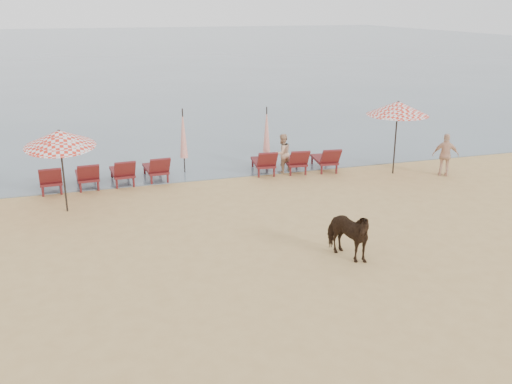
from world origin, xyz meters
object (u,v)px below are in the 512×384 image
at_px(umbrella_open_right, 398,108).
at_px(umbrella_closed_right, 267,130).
at_px(beachgoer_right_a, 282,153).
at_px(lounger_cluster_right, 295,160).
at_px(beachgoer_right_b, 446,155).
at_px(lounger_cluster_left, 105,173).
at_px(umbrella_open_left_b, 59,138).
at_px(umbrella_closed_left, 183,134).
at_px(cow, 347,234).

distance_m(umbrella_open_right, umbrella_closed_right, 4.99).
bearing_deg(beachgoer_right_a, lounger_cluster_right, 144.02).
relative_size(beachgoer_right_a, beachgoer_right_b, 0.93).
height_order(lounger_cluster_left, umbrella_closed_right, umbrella_closed_right).
bearing_deg(umbrella_open_left_b, beachgoer_right_b, 1.36).
bearing_deg(beachgoer_right_a, beachgoer_right_b, 139.93).
relative_size(lounger_cluster_left, umbrella_closed_right, 1.88).
bearing_deg(umbrella_closed_left, cow, -74.35).
bearing_deg(umbrella_closed_left, umbrella_open_right, -18.02).
relative_size(lounger_cluster_right, beachgoer_right_b, 2.09).
height_order(umbrella_open_right, umbrella_closed_left, umbrella_open_right).
xyz_separation_m(umbrella_open_right, beachgoer_right_a, (-3.96, 1.39, -1.74)).
xyz_separation_m(lounger_cluster_left, umbrella_open_right, (10.46, -1.62, 2.00)).
relative_size(lounger_cluster_right, umbrella_open_left_b, 1.25).
height_order(cow, beachgoer_right_a, beachgoer_right_a).
relative_size(umbrella_open_right, umbrella_closed_right, 1.17).
distance_m(umbrella_open_left_b, umbrella_closed_right, 8.16).
height_order(umbrella_closed_right, cow, umbrella_closed_right).
height_order(umbrella_open_right, umbrella_closed_right, umbrella_open_right).
bearing_deg(umbrella_open_right, beachgoer_right_b, -43.34).
xyz_separation_m(umbrella_closed_right, beachgoer_right_a, (0.29, -1.02, -0.71)).
xyz_separation_m(beachgoer_right_a, beachgoer_right_b, (5.61, -2.23, 0.05)).
xyz_separation_m(lounger_cluster_left, lounger_cluster_right, (6.98, -0.38, -0.00)).
xyz_separation_m(umbrella_open_right, umbrella_closed_right, (-4.24, 2.42, -1.03)).
height_order(lounger_cluster_left, cow, cow).
bearing_deg(beachgoer_right_a, umbrella_open_left_b, -3.78).
bearing_deg(lounger_cluster_left, umbrella_open_right, -12.13).
xyz_separation_m(umbrella_closed_left, beachgoer_right_b, (9.16, -3.28, -0.71)).
distance_m(umbrella_closed_left, cow, 9.15).
relative_size(umbrella_open_right, beachgoer_right_b, 1.73).
bearing_deg(lounger_cluster_left, umbrella_closed_right, 3.98).
bearing_deg(umbrella_closed_right, umbrella_closed_left, 179.54).
xyz_separation_m(umbrella_open_left_b, cow, (6.72, -5.69, -1.65)).
bearing_deg(lounger_cluster_left, umbrella_open_left_b, -123.41).
distance_m(umbrella_closed_left, beachgoer_right_b, 9.75).
height_order(cow, beachgoer_right_b, beachgoer_right_b).
xyz_separation_m(lounger_cluster_left, beachgoer_right_a, (6.50, -0.23, 0.26)).
bearing_deg(umbrella_open_left_b, beachgoer_right_a, 16.80).
distance_m(umbrella_closed_right, beachgoer_right_b, 6.76).
xyz_separation_m(lounger_cluster_left, umbrella_closed_right, (6.21, 0.80, 0.97)).
distance_m(umbrella_open_left_b, beachgoer_right_a, 8.22).
xyz_separation_m(lounger_cluster_right, cow, (-1.57, -7.57, 0.18)).
xyz_separation_m(lounger_cluster_right, umbrella_closed_right, (-0.77, 1.18, 0.97)).
bearing_deg(umbrella_open_right, umbrella_closed_left, 145.57).
bearing_deg(umbrella_closed_left, lounger_cluster_left, -164.41).
bearing_deg(beachgoer_right_b, umbrella_closed_right, 0.13).
bearing_deg(lounger_cluster_left, umbrella_closed_left, 12.26).
distance_m(lounger_cluster_left, umbrella_closed_right, 6.34).
distance_m(lounger_cluster_right, cow, 7.74).
height_order(umbrella_open_left_b, cow, umbrella_open_left_b).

